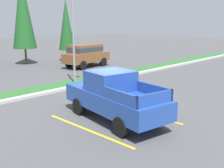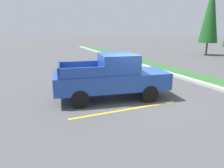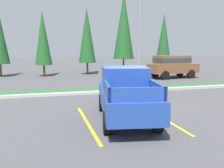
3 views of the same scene
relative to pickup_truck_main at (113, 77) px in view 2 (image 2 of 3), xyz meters
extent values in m
plane|color=#4C4C4F|center=(0.71, 0.87, -1.04)|extent=(120.00, 120.00, 0.00)
cube|color=yellow|center=(-1.56, -0.05, -1.04)|extent=(0.12, 4.80, 0.01)
cube|color=yellow|center=(1.54, -0.05, -1.04)|extent=(0.12, 4.80, 0.01)
cube|color=#B2B2AD|center=(0.71, 5.87, -0.97)|extent=(56.00, 0.40, 0.15)
cylinder|color=black|center=(-0.58, 1.62, -0.66)|extent=(0.41, 0.80, 0.76)
cylinder|color=black|center=(1.10, 1.33, -0.66)|extent=(0.41, 0.80, 0.76)
cylinder|color=black|center=(-1.11, -1.43, -0.66)|extent=(0.41, 0.80, 0.76)
cylinder|color=black|center=(0.56, -1.72, -0.66)|extent=(0.41, 0.80, 0.76)
cube|color=#23479E|center=(-0.01, -0.05, -0.16)|extent=(2.77, 5.45, 0.76)
cube|color=#23479E|center=(0.04, 0.25, 0.64)|extent=(2.01, 1.88, 0.84)
cube|color=#2D3842|center=(0.18, 1.05, 0.69)|extent=(1.61, 0.34, 0.63)
cube|color=#23479E|center=(-1.10, -1.33, 0.44)|extent=(0.43, 1.89, 0.44)
cube|color=#23479E|center=(0.58, -1.63, 0.44)|extent=(0.43, 1.89, 0.44)
cube|color=#23479E|center=(-0.41, -2.36, 0.44)|extent=(1.79, 0.41, 0.44)
cube|color=silver|center=(0.43, 2.46, -0.40)|extent=(1.81, 0.47, 0.28)
cylinder|color=brown|center=(-10.50, 17.19, -0.28)|extent=(0.20, 0.20, 1.52)
cone|color=#1E5623|center=(-10.50, 17.19, 3.94)|extent=(2.19, 2.19, 6.92)
camera|label=1|loc=(-8.13, -7.71, 3.07)|focal=44.01mm
camera|label=2|loc=(8.65, -3.79, 2.20)|focal=33.62mm
camera|label=3|loc=(-3.11, -9.23, 1.86)|focal=40.01mm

